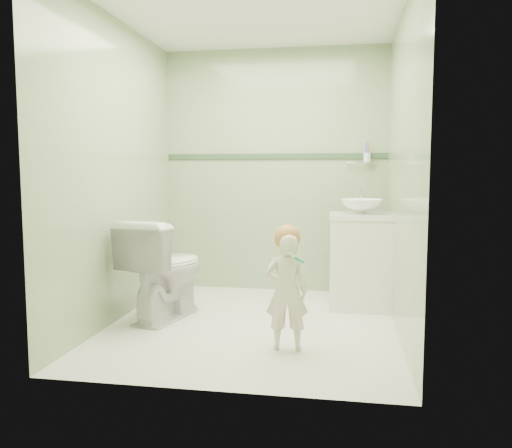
# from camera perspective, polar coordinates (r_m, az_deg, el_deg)

# --- Properties ---
(ground) EXTENTS (2.50, 2.50, 0.00)m
(ground) POSITION_cam_1_polar(r_m,az_deg,el_deg) (4.13, -0.36, -11.05)
(ground) COLOR white
(ground) RESTS_ON ground
(room_shell) EXTENTS (2.50, 2.54, 2.40)m
(room_shell) POSITION_cam_1_polar(r_m,az_deg,el_deg) (3.95, -0.37, 5.86)
(room_shell) COLOR #8DAD7B
(room_shell) RESTS_ON ground
(trim_stripe) EXTENTS (2.20, 0.02, 0.05)m
(trim_stripe) POSITION_cam_1_polar(r_m,az_deg,el_deg) (5.17, 2.05, 7.50)
(trim_stripe) COLOR #355437
(trim_stripe) RESTS_ON room_shell
(vanity) EXTENTS (0.52, 0.50, 0.80)m
(vanity) POSITION_cam_1_polar(r_m,az_deg,el_deg) (4.66, 11.43, -4.16)
(vanity) COLOR white
(vanity) RESTS_ON ground
(counter) EXTENTS (0.54, 0.52, 0.04)m
(counter) POSITION_cam_1_polar(r_m,az_deg,el_deg) (4.61, 11.53, 0.87)
(counter) COLOR white
(counter) RESTS_ON vanity
(basin) EXTENTS (0.37, 0.37, 0.13)m
(basin) POSITION_cam_1_polar(r_m,az_deg,el_deg) (4.60, 11.55, 1.92)
(basin) COLOR white
(basin) RESTS_ON counter
(faucet) EXTENTS (0.03, 0.13, 0.18)m
(faucet) POSITION_cam_1_polar(r_m,az_deg,el_deg) (4.78, 11.50, 3.02)
(faucet) COLOR silver
(faucet) RESTS_ON counter
(cup_holder) EXTENTS (0.26, 0.07, 0.21)m
(cup_holder) POSITION_cam_1_polar(r_m,az_deg,el_deg) (5.08, 12.09, 7.21)
(cup_holder) COLOR silver
(cup_holder) RESTS_ON room_shell
(toilet) EXTENTS (0.63, 0.89, 0.82)m
(toilet) POSITION_cam_1_polar(r_m,az_deg,el_deg) (4.28, -10.01, -4.86)
(toilet) COLOR white
(toilet) RESTS_ON ground
(toddler) EXTENTS (0.31, 0.22, 0.79)m
(toddler) POSITION_cam_1_polar(r_m,az_deg,el_deg) (3.49, 3.40, -7.47)
(toddler) COLOR silver
(toddler) RESTS_ON ground
(hair_cap) EXTENTS (0.18, 0.18, 0.18)m
(hair_cap) POSITION_cam_1_polar(r_m,az_deg,el_deg) (3.45, 3.48, -1.53)
(hair_cap) COLOR #B87843
(hair_cap) RESTS_ON toddler
(teal_toothbrush) EXTENTS (0.11, 0.14, 0.08)m
(teal_toothbrush) POSITION_cam_1_polar(r_m,az_deg,el_deg) (3.32, 4.73, -3.93)
(teal_toothbrush) COLOR #048265
(teal_toothbrush) RESTS_ON toddler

